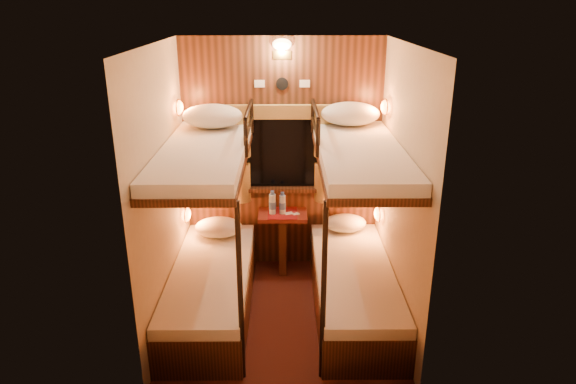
{
  "coord_description": "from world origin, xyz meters",
  "views": [
    {
      "loc": [
        0.02,
        -4.03,
        2.71
      ],
      "look_at": [
        0.05,
        0.15,
        1.15
      ],
      "focal_mm": 32.0,
      "sensor_mm": 36.0,
      "label": 1
    }
  ],
  "objects_px": {
    "bunk_left": "(210,257)",
    "bottle_left": "(272,204)",
    "table": "(283,234)",
    "bunk_right": "(355,256)",
    "bottle_right": "(282,205)"
  },
  "relations": [
    {
      "from": "bunk_left",
      "to": "bunk_right",
      "type": "xyz_separation_m",
      "value": [
        1.3,
        0.0,
        0.0
      ]
    },
    {
      "from": "bunk_left",
      "to": "table",
      "type": "bearing_deg",
      "value": 50.33
    },
    {
      "from": "bunk_left",
      "to": "table",
      "type": "distance_m",
      "value": 1.02
    },
    {
      "from": "bunk_right",
      "to": "bottle_right",
      "type": "bearing_deg",
      "value": 130.16
    },
    {
      "from": "table",
      "to": "bunk_left",
      "type": "bearing_deg",
      "value": -129.67
    },
    {
      "from": "bunk_right",
      "to": "bottle_left",
      "type": "height_order",
      "value": "bunk_right"
    },
    {
      "from": "bunk_left",
      "to": "bunk_right",
      "type": "bearing_deg",
      "value": 0.0
    },
    {
      "from": "table",
      "to": "bottle_left",
      "type": "bearing_deg",
      "value": -171.78
    },
    {
      "from": "bunk_right",
      "to": "bottle_left",
      "type": "relative_size",
      "value": 7.51
    },
    {
      "from": "bunk_right",
      "to": "bottle_right",
      "type": "distance_m",
      "value": 1.02
    },
    {
      "from": "bottle_right",
      "to": "bunk_left",
      "type": "bearing_deg",
      "value": -130.07
    },
    {
      "from": "bunk_left",
      "to": "bunk_right",
      "type": "height_order",
      "value": "same"
    },
    {
      "from": "bunk_left",
      "to": "bottle_right",
      "type": "distance_m",
      "value": 1.02
    },
    {
      "from": "bunk_left",
      "to": "bottle_left",
      "type": "height_order",
      "value": "bunk_left"
    },
    {
      "from": "bottle_left",
      "to": "bottle_right",
      "type": "xyz_separation_m",
      "value": [
        0.1,
        0.0,
        -0.01
      ]
    }
  ]
}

